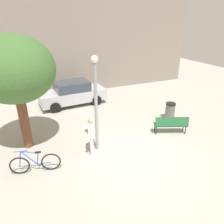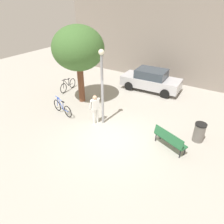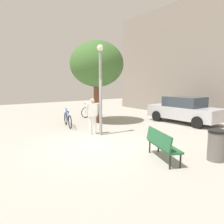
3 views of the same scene
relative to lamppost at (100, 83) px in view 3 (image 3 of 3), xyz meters
The scene contains 9 objects.
ground_plane 2.85m from the lamppost, 37.73° to the right, with size 36.00×36.00×0.00m, color #A8A399.
lamppost is the anchor object (origin of this frame).
person_by_lamppost 1.46m from the lamppost, 144.26° to the right, with size 0.43×0.63×1.67m.
park_bench 4.19m from the lamppost, ahead, with size 1.66×1.05×0.92m.
plaza_tree 3.26m from the lamppost, 151.53° to the left, with size 3.09×3.09×4.75m.
bicycle_black 5.59m from the lamppost, 154.33° to the left, with size 0.28×1.80×0.97m.
bicycle_blue 3.29m from the lamppost, 169.62° to the right, with size 1.78×0.43×0.97m.
parked_car_silver 5.82m from the lamppost, 86.45° to the left, with size 4.29×2.00×1.55m.
trash_bin 5.26m from the lamppost, 13.80° to the left, with size 0.54×0.54×0.96m.
Camera 3 is at (6.87, -4.16, 2.41)m, focal length 34.54 mm.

